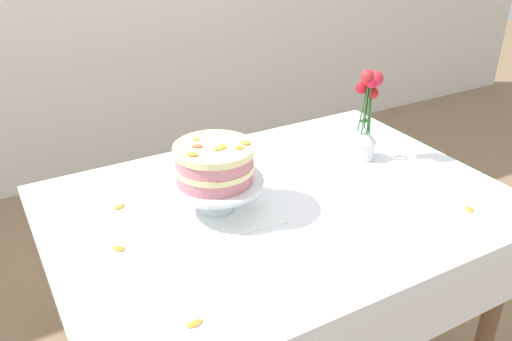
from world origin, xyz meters
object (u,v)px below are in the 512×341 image
dining_table (283,228)px  flower_vase (367,118)px  layer_cake (214,163)px  cake_stand (215,185)px

dining_table → flower_vase: flower_vase is taller
layer_cake → flower_vase: (0.61, 0.05, 0.00)m
cake_stand → layer_cake: (-0.00, -0.00, 0.07)m
cake_stand → dining_table: bearing=-21.5°
cake_stand → flower_vase: flower_vase is taller
cake_stand → layer_cake: bearing=-91.3°
layer_cake → dining_table: bearing=-21.5°
layer_cake → flower_vase: flower_vase is taller
cake_stand → flower_vase: size_ratio=0.87×
cake_stand → layer_cake: size_ratio=1.23×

